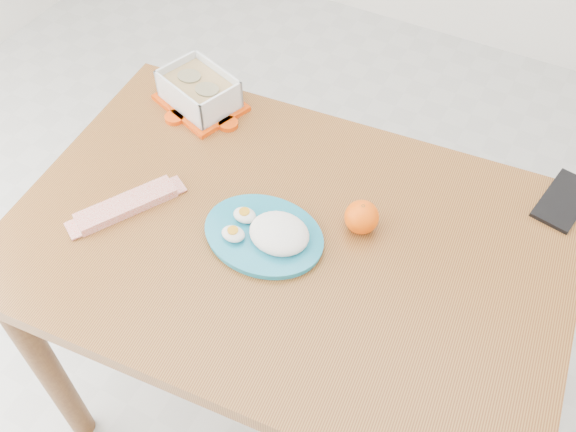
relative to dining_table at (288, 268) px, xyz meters
The scene contains 7 objects.
ground 0.69m from the dining_table, 141.95° to the left, with size 3.50×3.50×0.00m, color #B7B7B2.
dining_table is the anchor object (origin of this frame).
food_container 0.47m from the dining_table, 145.59° to the left, with size 0.23×0.20×0.08m.
orange_fruit 0.20m from the dining_table, 35.47° to the left, with size 0.07×0.07×0.07m, color #FF5B05.
rice_plate 0.14m from the dining_table, 137.31° to the right, with size 0.24×0.24×0.06m.
candy_bar 0.36m from the dining_table, 164.25° to the right, with size 0.21×0.05×0.02m, color red.
smartphone 0.58m from the dining_table, 36.74° to the left, with size 0.08×0.16×0.01m, color black.
Camera 1 is at (0.56, -0.84, 1.74)m, focal length 40.00 mm.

